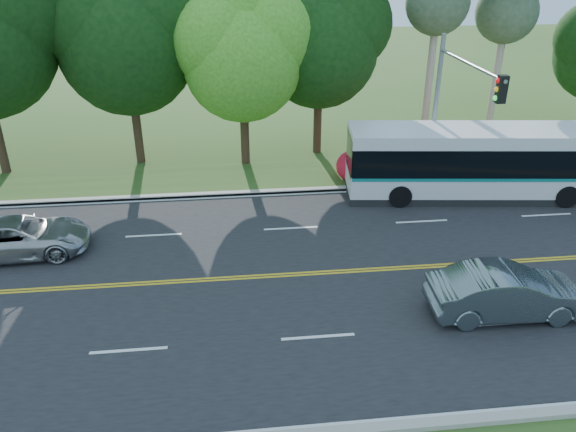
{
  "coord_description": "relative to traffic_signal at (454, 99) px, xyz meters",
  "views": [
    {
      "loc": [
        -2.86,
        -16.62,
        10.61
      ],
      "look_at": [
        -0.78,
        2.0,
        1.33
      ],
      "focal_mm": 35.0,
      "sensor_mm": 36.0,
      "label": 1
    }
  ],
  "objects": [
    {
      "name": "ground",
      "position": [
        -6.49,
        -5.4,
        -4.67
      ],
      "size": [
        120.0,
        120.0,
        0.0
      ],
      "primitive_type": "plane",
      "color": "#31541C",
      "rests_on": "ground"
    },
    {
      "name": "road",
      "position": [
        -6.49,
        -5.4,
        -4.66
      ],
      "size": [
        60.0,
        14.0,
        0.02
      ],
      "primitive_type": "cube",
      "color": "black",
      "rests_on": "ground"
    },
    {
      "name": "curb_north",
      "position": [
        -6.49,
        1.75,
        -4.6
      ],
      "size": [
        60.0,
        0.3,
        0.15
      ],
      "primitive_type": "cube",
      "color": "#AAA69A",
      "rests_on": "ground"
    },
    {
      "name": "curb_south",
      "position": [
        -6.49,
        -12.55,
        -4.6
      ],
      "size": [
        60.0,
        0.3,
        0.15
      ],
      "primitive_type": "cube",
      "color": "#AAA69A",
      "rests_on": "ground"
    },
    {
      "name": "grass_verge",
      "position": [
        -6.49,
        3.6,
        -4.62
      ],
      "size": [
        60.0,
        4.0,
        0.1
      ],
      "primitive_type": "cube",
      "color": "#31541C",
      "rests_on": "ground"
    },
    {
      "name": "lane_markings",
      "position": [
        -6.59,
        -5.4,
        -4.65
      ],
      "size": [
        57.6,
        13.82,
        0.0
      ],
      "color": "gold",
      "rests_on": "road"
    },
    {
      "name": "tree_row",
      "position": [
        -11.65,
        6.73,
        2.06
      ],
      "size": [
        44.7,
        9.1,
        13.84
      ],
      "color": "black",
      "rests_on": "ground"
    },
    {
      "name": "bougainvillea_hedge",
      "position": [
        0.69,
        2.75,
        -3.95
      ],
      "size": [
        9.5,
        2.25,
        1.5
      ],
      "color": "#A80E28",
      "rests_on": "ground"
    },
    {
      "name": "traffic_signal",
      "position": [
        0.0,
        0.0,
        0.0
      ],
      "size": [
        0.42,
        6.1,
        7.0
      ],
      "color": "gray",
      "rests_on": "ground"
    },
    {
      "name": "transit_bus",
      "position": [
        1.96,
        0.37,
        -3.08
      ],
      "size": [
        12.33,
        3.97,
        3.17
      ],
      "rotation": [
        0.0,
        0.0,
        -0.11
      ],
      "color": "silver",
      "rests_on": "road"
    },
    {
      "name": "sedan",
      "position": [
        -1.02,
        -8.41,
        -3.86
      ],
      "size": [
        4.88,
        1.86,
        1.59
      ],
      "primitive_type": "imported",
      "rotation": [
        0.0,
        0.0,
        1.53
      ],
      "color": "slate",
      "rests_on": "road"
    },
    {
      "name": "suv",
      "position": [
        -17.22,
        -2.8,
        -3.96
      ],
      "size": [
        5.17,
        2.68,
        1.39
      ],
      "primitive_type": "imported",
      "rotation": [
        0.0,
        0.0,
        1.65
      ],
      "color": "#ADB0B1",
      "rests_on": "road"
    }
  ]
}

